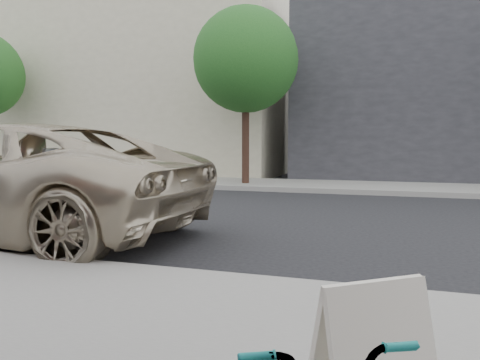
{
  "coord_description": "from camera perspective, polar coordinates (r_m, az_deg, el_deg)",
  "views": [
    {
      "loc": [
        -2.46,
        8.71,
        1.59
      ],
      "look_at": [
        -0.07,
        1.16,
        0.9
      ],
      "focal_mm": 35.0,
      "sensor_mm": 36.0,
      "label": 1
    }
  ],
  "objects": [
    {
      "name": "street_tree_mid",
      "position": [
        15.58,
        0.69,
        14.4
      ],
      "size": [
        3.4,
        3.4,
        5.7
      ],
      "color": "#342017",
      "rests_on": "far_sidewalk"
    },
    {
      "name": "ground",
      "position": [
        9.19,
        1.75,
        -4.98
      ],
      "size": [
        120.0,
        120.0,
        0.0
      ],
      "primitive_type": "plane",
      "color": "black",
      "rests_on": "ground"
    },
    {
      "name": "minivan",
      "position": [
        8.57,
        -26.65,
        -0.02
      ],
      "size": [
        6.72,
        3.22,
        1.85
      ],
      "primitive_type": "imported",
      "rotation": [
        0.0,
        0.0,
        1.55
      ],
      "color": "#C0B195",
      "rests_on": "ground"
    },
    {
      "name": "far_sidewalk",
      "position": [
        15.49,
        8.32,
        -0.68
      ],
      "size": [
        44.0,
        3.0,
        0.15
      ],
      "primitive_type": "cube",
      "color": "gray",
      "rests_on": "ground"
    },
    {
      "name": "motorcycle",
      "position": [
        7.55,
        -17.43,
        -2.57
      ],
      "size": [
        2.3,
        0.74,
        1.46
      ],
      "rotation": [
        0.0,
        0.0,
        -0.05
      ],
      "color": "black",
      "rests_on": "ground"
    },
    {
      "name": "far_building_cream",
      "position": [
        25.11,
        -9.86,
        10.43
      ],
      "size": [
        14.0,
        11.0,
        8.0
      ],
      "color": "#B2AB8F",
      "rests_on": "ground"
    }
  ]
}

